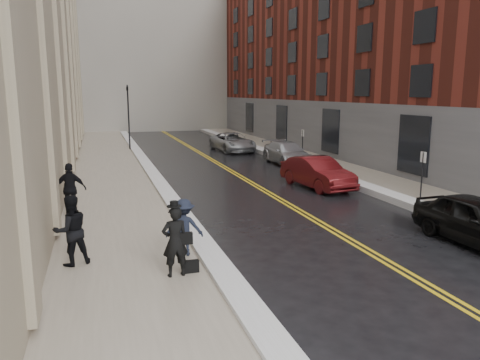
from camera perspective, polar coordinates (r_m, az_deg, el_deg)
ground at (r=10.75m, az=13.62°, el=-15.48°), size 160.00×160.00×0.00m
sidewalk_left at (r=24.67m, az=-15.39°, el=-0.43°), size 4.00×64.00×0.15m
sidewalk_right at (r=28.40m, az=12.94°, el=1.11°), size 3.00×64.00×0.15m
lane_stripe_a at (r=25.78m, az=0.07°, el=0.26°), size 0.12×64.00×0.01m
lane_stripe_b at (r=25.85m, az=0.57°, el=0.29°), size 0.12×64.00×0.01m
snow_ridge_left at (r=24.82m, az=-10.09°, el=-0.01°), size 0.70×60.80×0.26m
snow_ridge_right at (r=27.51m, az=9.61°, el=1.09°), size 0.85×60.80×0.30m
building_right at (r=38.77m, az=19.55°, el=16.53°), size 14.00×50.00×18.00m
traffic_signal at (r=38.34m, az=-13.45°, el=8.05°), size 0.18×0.15×5.20m
parking_sign_near at (r=21.04m, az=21.32°, el=0.88°), size 0.06×0.35×2.23m
parking_sign_far at (r=31.25m, az=7.63°, el=4.52°), size 0.06×0.35×2.23m
car_black at (r=16.22m, az=27.16°, el=-4.48°), size 1.95×4.55×1.53m
car_maroon at (r=23.32m, az=9.38°, el=0.90°), size 2.22×4.81×1.53m
car_silver_near at (r=30.86m, az=5.76°, el=3.30°), size 2.10×5.00×1.44m
car_silver_far at (r=37.25m, az=-0.92°, el=4.64°), size 2.88×5.46×1.46m
pedestrian_main at (r=11.76m, az=-7.93°, el=-7.44°), size 0.69×0.48×1.79m
pedestrian_a at (r=13.15m, az=-19.91°, el=-5.79°), size 1.11×0.98×1.89m
pedestrian_b at (r=13.23m, az=-6.82°, el=-5.74°), size 1.16×0.83×1.62m
pedestrian_c at (r=18.52m, az=-19.95°, el=-1.03°), size 1.21×0.69×1.94m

